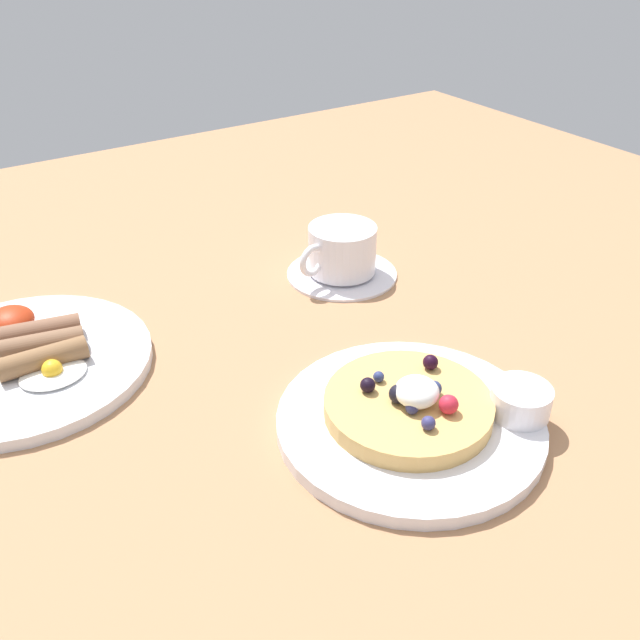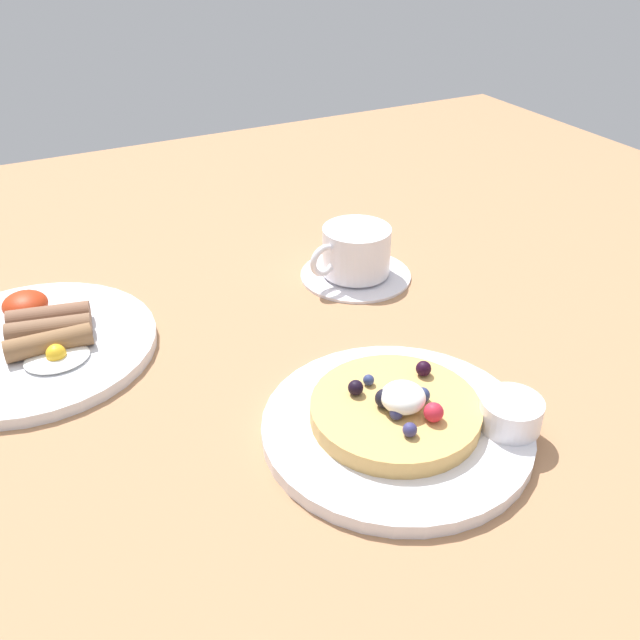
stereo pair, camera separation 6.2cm
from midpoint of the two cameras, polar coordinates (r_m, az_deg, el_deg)
The scene contains 8 objects.
ground_plane at distance 75.07cm, azimuth -2.82°, elevation -3.61°, with size 177.51×147.40×3.00cm, color #A57551.
pancake_plate at distance 64.25cm, azimuth 9.00°, elevation -8.69°, with size 24.13×24.13×1.35cm, color white.
pancake_with_berries at distance 63.35cm, azimuth 9.01°, elevation -7.23°, with size 15.17×15.17×4.09cm.
syrup_ramekin at distance 64.83cm, azimuth 17.88°, elevation -7.27°, with size 5.46×5.46×2.75cm.
breakfast_plate at distance 78.64cm, azimuth -20.21°, elevation -2.10°, with size 25.64×25.64×1.27cm, color white.
fried_breakfast at distance 78.49cm, azimuth -19.45°, elevation -0.47°, with size 9.60×15.70×2.88cm.
coffee_saucer at distance 88.56cm, azimuth 4.91°, elevation 3.69°, with size 13.80×13.80×0.70cm, color white.
coffee_cup at distance 86.92cm, azimuth 4.93°, elevation 5.63°, with size 11.37×8.41×5.87cm.
Camera 2 is at (-22.13, -57.39, 42.12)cm, focal length 39.53 mm.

